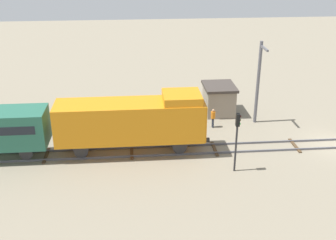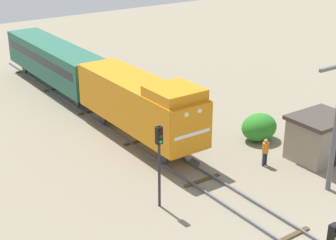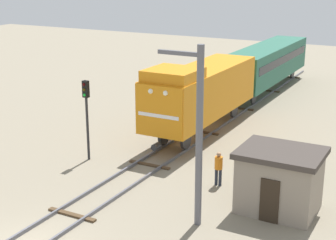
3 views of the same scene
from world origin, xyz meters
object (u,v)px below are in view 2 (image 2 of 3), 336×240
(catenary_mast, at_px, (336,122))
(relay_hut, at_px, (319,137))
(worker_by_signal, at_px, (265,150))
(passenger_car_leading, at_px, (54,60))
(locomotive, at_px, (140,102))
(traffic_signal_mid, at_px, (159,152))

(catenary_mast, distance_m, relay_hut, 4.59)
(worker_by_signal, distance_m, catenary_mast, 5.01)
(relay_hut, bearing_deg, passenger_car_leading, 109.28)
(passenger_car_leading, distance_m, worker_by_signal, 20.77)
(locomotive, height_order, traffic_signal_mid, locomotive)
(passenger_car_leading, bearing_deg, relay_hut, -70.72)
(locomotive, distance_m, passenger_car_leading, 13.34)
(traffic_signal_mid, height_order, worker_by_signal, traffic_signal_mid)
(passenger_car_leading, relative_size, worker_by_signal, 8.24)
(locomotive, bearing_deg, worker_by_signal, -58.84)
(passenger_car_leading, height_order, relay_hut, passenger_car_leading)
(locomotive, relative_size, worker_by_signal, 6.82)
(passenger_car_leading, height_order, worker_by_signal, passenger_car_leading)
(relay_hut, bearing_deg, locomotive, 132.79)
(catenary_mast, bearing_deg, relay_hut, 47.84)
(traffic_signal_mid, height_order, relay_hut, traffic_signal_mid)
(passenger_car_leading, xyz_separation_m, worker_by_signal, (4.20, -20.28, -1.53))
(locomotive, distance_m, worker_by_signal, 8.31)
(catenary_mast, bearing_deg, worker_by_signal, 100.42)
(worker_by_signal, height_order, relay_hut, relay_hut)
(locomotive, distance_m, relay_hut, 11.13)
(traffic_signal_mid, xyz_separation_m, catenary_mast, (8.33, -3.84, 0.88))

